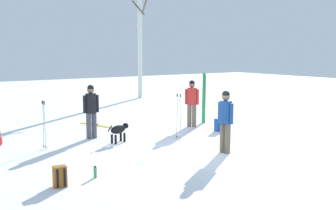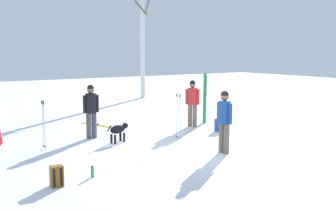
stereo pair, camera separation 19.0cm
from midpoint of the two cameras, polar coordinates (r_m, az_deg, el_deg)
name	(u,v)px [view 1 (the left image)]	position (r m, az deg, el deg)	size (l,w,h in m)	color
ground_plane	(209,150)	(11.79, 5.26, -6.18)	(60.00, 60.00, 0.00)	white
person_0	(192,100)	(15.11, 2.95, 0.65)	(0.39, 0.41, 1.72)	#72604C
person_1	(91,108)	(13.33, -10.95, -0.40)	(0.52, 0.34, 1.72)	#4C4C56
person_2	(225,118)	(11.32, 7.44, -1.72)	(0.34, 0.52, 1.72)	#72604C
dog	(119,130)	(12.70, -7.17, -3.43)	(0.86, 0.40, 0.57)	black
ski_pair_planted_0	(204,98)	(15.98, 4.63, 0.94)	(0.11, 0.13, 1.93)	green
ski_pair_lying_0	(96,125)	(15.73, -10.16, -2.76)	(0.67, 1.72, 0.05)	yellow
ski_poles_0	(179,115)	(13.00, 1.07, -1.40)	(0.07, 0.27, 1.44)	#B2B2BC
ski_poles_1	(44,123)	(12.23, -17.13, -2.45)	(0.07, 0.25, 1.39)	#B2B2BC
backpack_0	(60,177)	(8.93, -15.28, -9.51)	(0.28, 0.30, 0.44)	#99591E
backpack_1	(219,125)	(14.48, 6.65, -2.76)	(0.26, 0.29, 0.44)	#1E4C99
water_bottle_0	(95,172)	(9.40, -10.57, -9.08)	(0.07, 0.07, 0.26)	green
birch_tree_3	(140,28)	(24.46, -4.09, 10.59)	(1.33, 1.39, 7.76)	white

